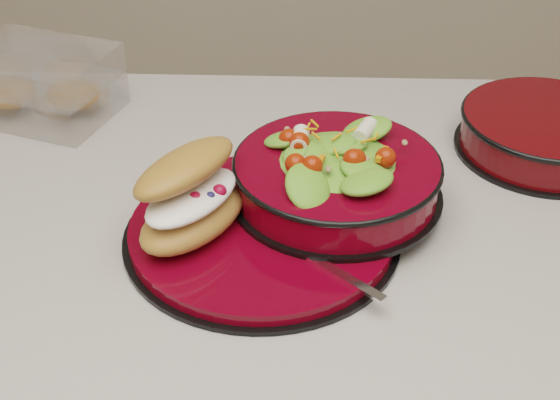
{
  "coord_description": "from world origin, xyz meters",
  "views": [
    {
      "loc": [
        0.08,
        -0.76,
        1.45
      ],
      "look_at": [
        0.06,
        -0.03,
        0.94
      ],
      "focal_mm": 50.0,
      "sensor_mm": 36.0,
      "label": 1
    }
  ],
  "objects_px": {
    "dinner_plate": "(263,231)",
    "pastry_box": "(40,84)",
    "salad_bowl": "(337,169)",
    "extra_bowl": "(547,131)",
    "croissant": "(193,196)",
    "fork": "(323,264)"
  },
  "relations": [
    {
      "from": "dinner_plate",
      "to": "croissant",
      "type": "relative_size",
      "value": 1.72
    },
    {
      "from": "dinner_plate",
      "to": "croissant",
      "type": "height_order",
      "value": "croissant"
    },
    {
      "from": "fork",
      "to": "extra_bowl",
      "type": "bearing_deg",
      "value": -5.54
    },
    {
      "from": "salad_bowl",
      "to": "croissant",
      "type": "xyz_separation_m",
      "value": [
        -0.16,
        -0.07,
        0.01
      ]
    },
    {
      "from": "pastry_box",
      "to": "salad_bowl",
      "type": "bearing_deg",
      "value": -10.02
    },
    {
      "from": "salad_bowl",
      "to": "croissant",
      "type": "relative_size",
      "value": 1.37
    },
    {
      "from": "fork",
      "to": "extra_bowl",
      "type": "height_order",
      "value": "extra_bowl"
    },
    {
      "from": "dinner_plate",
      "to": "extra_bowl",
      "type": "distance_m",
      "value": 0.42
    },
    {
      "from": "salad_bowl",
      "to": "extra_bowl",
      "type": "distance_m",
      "value": 0.32
    },
    {
      "from": "salad_bowl",
      "to": "extra_bowl",
      "type": "bearing_deg",
      "value": 27.58
    },
    {
      "from": "pastry_box",
      "to": "extra_bowl",
      "type": "height_order",
      "value": "pastry_box"
    },
    {
      "from": "dinner_plate",
      "to": "fork",
      "type": "height_order",
      "value": "fork"
    },
    {
      "from": "dinner_plate",
      "to": "pastry_box",
      "type": "distance_m",
      "value": 0.45
    },
    {
      "from": "fork",
      "to": "pastry_box",
      "type": "height_order",
      "value": "pastry_box"
    },
    {
      "from": "pastry_box",
      "to": "extra_bowl",
      "type": "relative_size",
      "value": 1.0
    },
    {
      "from": "fork",
      "to": "pastry_box",
      "type": "relative_size",
      "value": 0.52
    },
    {
      "from": "dinner_plate",
      "to": "fork",
      "type": "relative_size",
      "value": 2.58
    },
    {
      "from": "dinner_plate",
      "to": "pastry_box",
      "type": "relative_size",
      "value": 1.33
    },
    {
      "from": "dinner_plate",
      "to": "salad_bowl",
      "type": "xyz_separation_m",
      "value": [
        0.08,
        0.06,
        0.05
      ]
    },
    {
      "from": "pastry_box",
      "to": "extra_bowl",
      "type": "distance_m",
      "value": 0.71
    },
    {
      "from": "dinner_plate",
      "to": "salad_bowl",
      "type": "height_order",
      "value": "salad_bowl"
    },
    {
      "from": "croissant",
      "to": "fork",
      "type": "bearing_deg",
      "value": -80.06
    }
  ]
}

